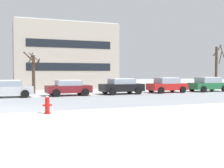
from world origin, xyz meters
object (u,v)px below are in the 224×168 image
(parked_car_black, at_px, (122,86))
(parked_car_green, at_px, (208,84))
(parked_car_silver, at_px, (7,89))
(parked_car_red, at_px, (167,85))
(fire_hydrant, at_px, (47,105))
(parked_car_maroon, at_px, (69,88))

(parked_car_black, relative_size, parked_car_green, 0.94)
(parked_car_silver, height_order, parked_car_red, parked_car_red)
(fire_hydrant, height_order, parked_car_maroon, parked_car_maroon)
(parked_car_red, bearing_deg, parked_car_green, -1.12)
(parked_car_green, bearing_deg, parked_car_silver, 179.95)
(parked_car_silver, bearing_deg, parked_car_red, 0.31)
(parked_car_silver, relative_size, parked_car_maroon, 1.01)
(fire_hydrant, bearing_deg, parked_car_green, 29.10)
(parked_car_green, bearing_deg, fire_hydrant, -150.90)
(parked_car_red, bearing_deg, parked_car_silver, -179.69)
(fire_hydrant, relative_size, parked_car_silver, 0.22)
(parked_car_silver, xyz_separation_m, parked_car_black, (9.91, -0.06, 0.03))
(parked_car_maroon, bearing_deg, parked_car_red, 0.36)
(parked_car_maroon, distance_m, parked_car_green, 14.86)
(parked_car_black, bearing_deg, fire_hydrant, -129.06)
(parked_car_silver, height_order, parked_car_green, parked_car_green)
(parked_car_maroon, bearing_deg, fire_hydrant, -107.38)
(parked_car_silver, bearing_deg, parked_car_maroon, 0.21)
(parked_car_silver, distance_m, parked_car_red, 14.86)
(fire_hydrant, height_order, parked_car_red, parked_car_red)
(parked_car_silver, distance_m, parked_car_green, 19.81)
(fire_hydrant, xyz_separation_m, parked_car_red, (13.06, 10.12, 0.32))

